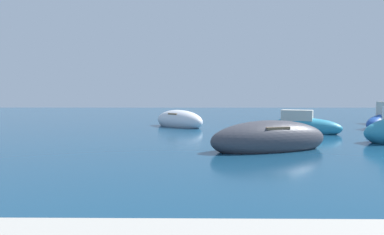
% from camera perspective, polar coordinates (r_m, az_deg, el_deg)
% --- Properties ---
extents(moored_boat_2, '(4.52, 2.83, 1.31)m').
position_cam_1_polar(moored_boat_2, '(12.98, 11.63, -3.28)').
color(moored_boat_2, '#3F3F47').
rests_on(moored_boat_2, ground).
extents(moored_boat_3, '(3.68, 2.26, 1.32)m').
position_cam_1_polar(moored_boat_3, '(18.65, 16.35, -1.25)').
color(moored_boat_3, teal).
rests_on(moored_boat_3, ground).
extents(moored_boat_5, '(3.41, 3.44, 1.22)m').
position_cam_1_polar(moored_boat_5, '(21.20, -1.95, -0.49)').
color(moored_boat_5, white).
rests_on(moored_boat_5, ground).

